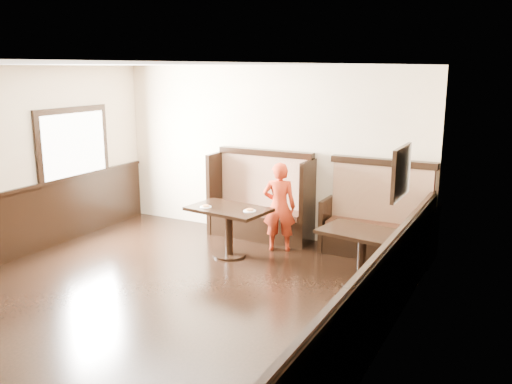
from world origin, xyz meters
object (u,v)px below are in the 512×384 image
Objects in this scene: booth_neighbor at (378,224)px; table_main at (229,219)px; booth_main at (262,206)px; table_neighbor at (362,244)px; child at (279,207)px.

booth_neighbor reaches higher than table_main.
table_main is (-0.00, -1.07, 0.04)m from booth_main.
booth_main reaches higher than table_neighbor.
booth_neighbor is at bearing 178.14° from child.
booth_main is at bearing 96.71° from table_main.
booth_neighbor is 1.44× the size of table_neighbor.
table_main is at bearing 25.65° from child.
table_main reaches higher than table_neighbor.
booth_main is at bearing -62.43° from child.
child reaches higher than table_main.
booth_neighbor is at bearing 35.55° from table_main.
booth_neighbor is at bearing 104.97° from table_neighbor.
child is (-1.53, 0.74, 0.14)m from table_neighbor.
table_neighbor is 1.71m from child.
table_main is at bearing -151.33° from booth_neighbor.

